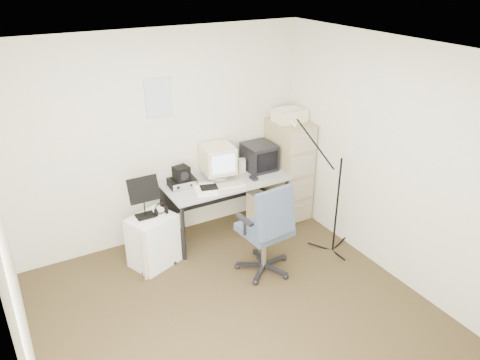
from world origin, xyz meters
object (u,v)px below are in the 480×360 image
desk (226,206)px  filing_cabinet (288,169)px  office_chair (265,227)px  side_cart (153,241)px

desk → filing_cabinet: bearing=1.8°
office_chair → desk: bearing=84.1°
desk → office_chair: bearing=-90.8°
office_chair → side_cart: size_ratio=1.82×
side_cart → filing_cabinet: bearing=-14.8°
desk → side_cart: bearing=-168.8°
filing_cabinet → desk: 0.99m
filing_cabinet → desk: filing_cabinet is taller
desk → side_cart: 1.05m
filing_cabinet → office_chair: 1.35m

